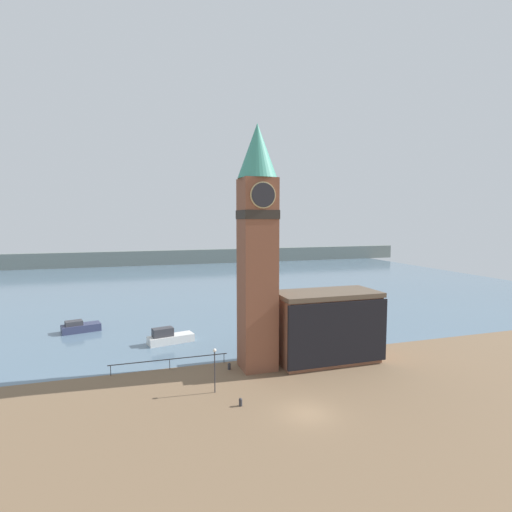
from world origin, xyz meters
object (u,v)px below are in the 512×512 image
at_px(lamp_post, 215,362).
at_px(boat_near, 169,337).
at_px(clock_tower, 257,241).
at_px(boat_far, 80,327).
at_px(pier_building, 327,326).
at_px(mooring_bollard_far, 241,402).
at_px(mooring_bollard_near, 229,366).

bearing_deg(lamp_post, boat_near, 99.17).
height_order(clock_tower, boat_far, clock_tower).
height_order(pier_building, boat_near, pier_building).
relative_size(boat_near, boat_far, 1.11).
xyz_separation_m(pier_building, boat_near, (-16.13, 11.79, -3.16)).
bearing_deg(boat_near, clock_tower, -66.85).
xyz_separation_m(clock_tower, boat_far, (-19.53, 20.51, -12.82)).
relative_size(clock_tower, lamp_post, 6.19).
bearing_deg(pier_building, boat_far, 142.79).
bearing_deg(pier_building, lamp_post, -162.40).
relative_size(clock_tower, mooring_bollard_far, 36.66).
bearing_deg(boat_near, mooring_bollard_far, -90.35).
bearing_deg(clock_tower, boat_near, 125.53).
height_order(boat_near, mooring_bollard_far, boat_near).
distance_m(pier_building, mooring_bollard_near, 11.54).
bearing_deg(pier_building, mooring_bollard_far, -147.91).
height_order(boat_far, mooring_bollard_far, boat_far).
bearing_deg(clock_tower, boat_far, 133.60).
xyz_separation_m(boat_near, mooring_bollard_far, (4.12, -19.32, -0.38)).
xyz_separation_m(clock_tower, mooring_bollard_far, (-4.03, -7.91, -13.09)).
distance_m(pier_building, boat_far, 34.70).
height_order(boat_near, mooring_bollard_near, boat_near).
bearing_deg(boat_far, lamp_post, -75.45).
distance_m(mooring_bollard_near, lamp_post, 6.21).
height_order(pier_building, mooring_bollard_near, pier_building).
height_order(pier_building, mooring_bollard_far, pier_building).
xyz_separation_m(mooring_bollard_near, lamp_post, (-2.58, -5.08, 2.47)).
bearing_deg(mooring_bollard_far, pier_building, 32.09).
bearing_deg(lamp_post, clock_tower, 40.05).
bearing_deg(mooring_bollard_near, boat_far, 129.47).
bearing_deg(lamp_post, boat_far, 119.03).
relative_size(clock_tower, pier_building, 2.21).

